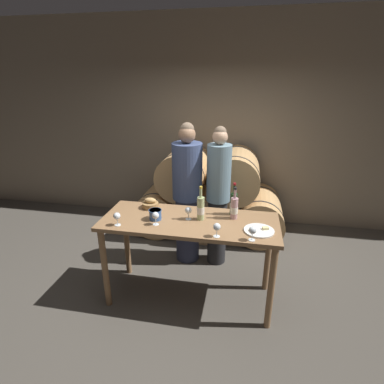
# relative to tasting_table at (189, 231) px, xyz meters

# --- Properties ---
(ground_plane) EXTENTS (10.00, 10.00, 0.00)m
(ground_plane) POSITION_rel_tasting_table_xyz_m (0.00, 0.00, -0.82)
(ground_plane) COLOR #4C473F
(stone_wall_back) EXTENTS (10.00, 0.12, 3.20)m
(stone_wall_back) POSITION_rel_tasting_table_xyz_m (0.00, 2.15, 0.78)
(stone_wall_back) COLOR gray
(stone_wall_back) RESTS_ON ground_plane
(barrel_stack) EXTENTS (2.23, 0.94, 1.32)m
(barrel_stack) POSITION_rel_tasting_table_xyz_m (-0.00, 1.56, -0.23)
(barrel_stack) COLOR tan
(barrel_stack) RESTS_ON ground_plane
(tasting_table) EXTENTS (1.79, 0.70, 0.95)m
(tasting_table) POSITION_rel_tasting_table_xyz_m (0.00, 0.00, 0.00)
(tasting_table) COLOR olive
(tasting_table) RESTS_ON ground_plane
(person_left) EXTENTS (0.37, 0.37, 1.81)m
(person_left) POSITION_rel_tasting_table_xyz_m (-0.17, 0.75, 0.10)
(person_left) COLOR #2D334C
(person_left) RESTS_ON ground_plane
(person_right) EXTENTS (0.29, 0.29, 1.78)m
(person_right) POSITION_rel_tasting_table_xyz_m (0.21, 0.75, 0.10)
(person_right) COLOR #232326
(person_right) RESTS_ON ground_plane
(wine_bottle_red) EXTENTS (0.08, 0.08, 0.35)m
(wine_bottle_red) POSITION_rel_tasting_table_xyz_m (0.43, 0.22, 0.25)
(wine_bottle_red) COLOR #193819
(wine_bottle_red) RESTS_ON tasting_table
(wine_bottle_white) EXTENTS (0.08, 0.08, 0.36)m
(wine_bottle_white) POSITION_rel_tasting_table_xyz_m (0.11, 0.03, 0.25)
(wine_bottle_white) COLOR #ADBC7F
(wine_bottle_white) RESTS_ON tasting_table
(wine_bottle_rose) EXTENTS (0.08, 0.08, 0.34)m
(wine_bottle_rose) POSITION_rel_tasting_table_xyz_m (0.44, 0.12, 0.24)
(wine_bottle_rose) COLOR #BC8E93
(wine_bottle_rose) RESTS_ON tasting_table
(blue_crock) EXTENTS (0.13, 0.13, 0.10)m
(blue_crock) POSITION_rel_tasting_table_xyz_m (-0.34, -0.05, 0.19)
(blue_crock) COLOR #335693
(blue_crock) RESTS_ON tasting_table
(bread_basket) EXTENTS (0.18, 0.18, 0.12)m
(bread_basket) POSITION_rel_tasting_table_xyz_m (-0.48, 0.22, 0.17)
(bread_basket) COLOR olive
(bread_basket) RESTS_ON tasting_table
(cheese_plate) EXTENTS (0.28, 0.28, 0.04)m
(cheese_plate) POSITION_rel_tasting_table_xyz_m (0.69, -0.11, 0.14)
(cheese_plate) COLOR white
(cheese_plate) RESTS_ON tasting_table
(wine_glass_far_left) EXTENTS (0.07, 0.07, 0.13)m
(wine_glass_far_left) POSITION_rel_tasting_table_xyz_m (-0.67, -0.24, 0.22)
(wine_glass_far_left) COLOR white
(wine_glass_far_left) RESTS_ON tasting_table
(wine_glass_left) EXTENTS (0.07, 0.07, 0.13)m
(wine_glass_left) POSITION_rel_tasting_table_xyz_m (-0.30, -0.16, 0.22)
(wine_glass_left) COLOR white
(wine_glass_left) RESTS_ON tasting_table
(wine_glass_center) EXTENTS (0.07, 0.07, 0.13)m
(wine_glass_center) POSITION_rel_tasting_table_xyz_m (-0.01, 0.01, 0.22)
(wine_glass_center) COLOR white
(wine_glass_center) RESTS_ON tasting_table
(wine_glass_right) EXTENTS (0.07, 0.07, 0.13)m
(wine_glass_right) POSITION_rel_tasting_table_xyz_m (0.31, -0.28, 0.22)
(wine_glass_right) COLOR white
(wine_glass_right) RESTS_ON tasting_table
(wine_glass_far_right) EXTENTS (0.07, 0.07, 0.13)m
(wine_glass_far_right) POSITION_rel_tasting_table_xyz_m (0.62, -0.29, 0.22)
(wine_glass_far_right) COLOR white
(wine_glass_far_right) RESTS_ON tasting_table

